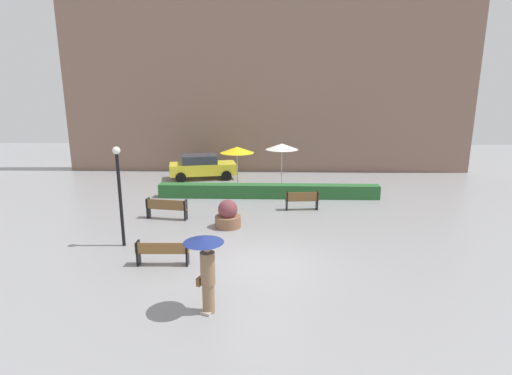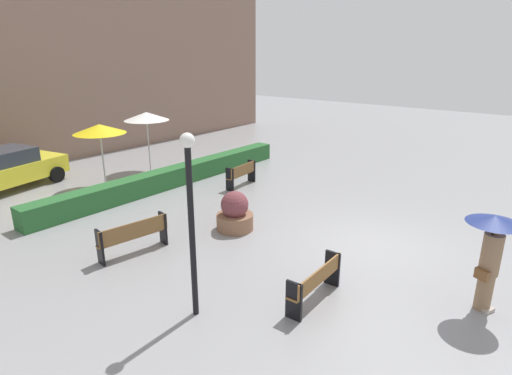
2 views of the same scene
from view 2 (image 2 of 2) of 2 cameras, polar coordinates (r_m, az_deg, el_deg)
name	(u,v)px [view 2 (image 2 of 2)]	position (r m, az deg, el deg)	size (l,w,h in m)	color
ground_plane	(371,244)	(12.13, 15.35, -7.44)	(60.00, 60.00, 0.00)	gray
bench_back_row	(242,173)	(16.45, -1.94, 1.96)	(1.61, 0.48, 0.90)	brown
bench_far_left	(134,235)	(11.41, -16.30, -6.17)	(1.92, 0.61, 0.91)	brown
bench_near_left	(316,281)	(9.12, 8.17, -12.42)	(1.76, 0.41, 0.83)	olive
pedestrian_with_umbrella	(491,248)	(9.56, 29.32, -7.20)	(1.04, 1.04, 2.09)	#8C6B4C
planter_pot	(235,213)	(12.47, -2.90, -3.54)	(1.10, 1.10, 1.19)	brown
lamp_post	(191,208)	(7.94, -8.87, -2.77)	(0.28, 0.28, 3.72)	black
patio_umbrella_yellow	(99,129)	(16.99, -20.50, 7.46)	(1.95, 1.95, 2.47)	silver
patio_umbrella_white	(146,116)	(18.83, -14.67, 9.33)	(1.91, 1.91, 2.60)	silver
hedge_strip	(173,176)	(16.91, -11.20, 1.48)	(11.76, 0.70, 0.72)	#28602D
building_facade	(55,34)	(22.58, -25.64, 18.30)	(28.00, 1.20, 11.67)	#846656
parked_car	(6,169)	(18.62, -30.87, 2.20)	(4.48, 2.69, 1.57)	yellow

